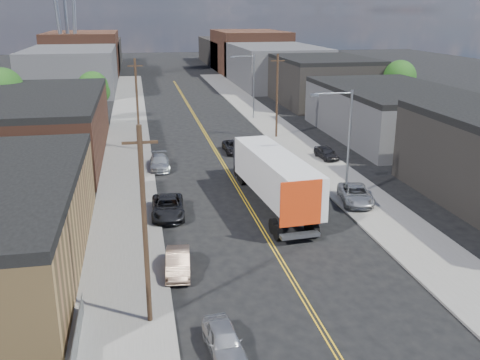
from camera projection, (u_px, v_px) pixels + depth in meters
name	position (u px, v px, depth m)	size (l,w,h in m)	color
ground	(198.00, 121.00, 74.83)	(260.00, 260.00, 0.00)	black
centerline	(213.00, 147.00, 60.80)	(0.32, 120.00, 0.01)	gold
sidewalk_left	(128.00, 150.00, 59.06)	(5.00, 140.00, 0.15)	slate
sidewalk_right	(293.00, 142.00, 62.50)	(5.00, 140.00, 0.15)	slate
warehouse_brown	(43.00, 126.00, 55.60)	(12.00, 26.00, 6.60)	#47271C
industrial_right_b	(391.00, 112.00, 64.79)	(14.00, 24.00, 6.10)	#3E3E41
industrial_right_c	(320.00, 80.00, 88.89)	(14.00, 22.00, 7.60)	black
skyline_left_a	(73.00, 69.00, 102.74)	(16.00, 30.00, 8.00)	#3E3E41
skyline_right_a	(274.00, 65.00, 109.98)	(16.00, 30.00, 8.00)	#3E3E41
skyline_left_b	(83.00, 54.00, 125.82)	(16.00, 26.00, 10.00)	#47271C
skyline_right_b	(249.00, 52.00, 133.07)	(16.00, 26.00, 10.00)	#47271C
skyline_left_c	(90.00, 54.00, 144.99)	(16.00, 40.00, 7.00)	black
skyline_right_c	(235.00, 52.00, 152.23)	(16.00, 40.00, 7.00)	black
streetlight_near	(344.00, 137.00, 41.85)	(3.39, 0.25, 9.00)	gray
streetlight_far	(251.00, 81.00, 74.59)	(3.39, 0.25, 9.00)	gray
utility_pole_left_near	(145.00, 227.00, 25.01)	(1.60, 0.26, 10.00)	black
utility_pole_left_far	(137.00, 104.00, 57.76)	(1.60, 0.26, 10.00)	black
utility_pole_right	(277.00, 96.00, 63.53)	(1.60, 0.26, 10.00)	black
tree_left_mid	(3.00, 92.00, 64.16)	(5.10, 5.04, 8.37)	black
tree_left_far	(94.00, 89.00, 72.79)	(4.35, 4.20, 6.97)	black
tree_right_far	(400.00, 79.00, 78.71)	(4.85, 4.76, 7.91)	black
semi_truck	(270.00, 172.00, 42.51)	(3.94, 16.93, 4.39)	silver
car_left_a	(224.00, 340.00, 24.05)	(1.52, 3.78, 1.29)	#A8A9AD
car_left_b	(178.00, 263.00, 31.39)	(1.39, 3.99, 1.31)	#826855
car_left_c	(168.00, 207.00, 40.09)	(2.39, 5.19, 1.44)	black
car_left_d	(160.00, 162.00, 52.04)	(1.87, 4.59, 1.33)	#B4B8B9
car_right_lot_a	(356.00, 194.00, 42.52)	(2.28, 4.95, 1.38)	#9B9DA0
car_right_lot_c	(326.00, 153.00, 55.19)	(1.50, 3.73, 1.27)	black
car_ahead_truck	(234.00, 147.00, 58.15)	(2.12, 4.59, 1.27)	black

